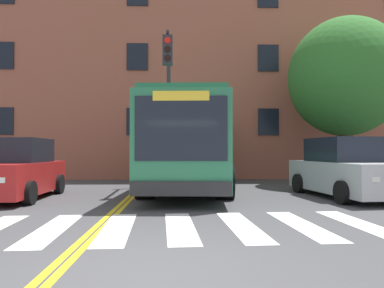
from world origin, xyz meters
The scene contains 11 objects.
ground_plane centered at (0.00, 0.00, 0.00)m, with size 120.00×120.00×0.00m, color #424244.
crosswalk centered at (-0.14, 2.74, 0.00)m, with size 9.14×3.49×0.01m.
lane_line_yellow_inner centered at (-1.18, 16.74, 0.00)m, with size 0.12×36.00×0.01m, color gold.
lane_line_yellow_outer centered at (-1.02, 16.74, 0.00)m, with size 0.12×36.00×0.01m, color gold.
city_bus centered at (0.86, 10.68, 1.73)m, with size 3.50×12.25×3.20m.
car_red_near_lane centered at (-4.60, 7.25, 0.85)m, with size 2.17×4.48×1.87m.
car_silver_far_lane centered at (5.76, 7.26, 0.86)m, with size 2.45×4.89×1.90m.
car_grey_behind_bus centered at (1.50, 18.82, 0.80)m, with size 1.99×3.99×1.74m.
traffic_light_overhead centered at (0.04, 9.92, 3.97)m, with size 0.34×3.33×5.96m.
street_tree_curbside_large centered at (7.80, 11.67, 4.72)m, with size 5.58×5.69×7.35m.
building_facade centered at (-1.69, 18.68, 6.01)m, with size 34.20×7.76×12.01m.
Camera 1 is at (0.41, -4.51, 1.47)m, focal length 35.00 mm.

